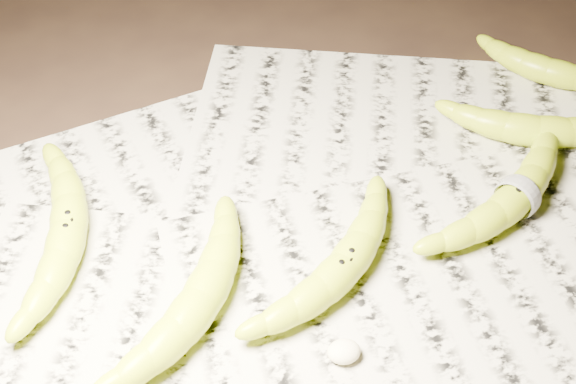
{
  "coord_description": "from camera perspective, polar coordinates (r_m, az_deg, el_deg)",
  "views": [
    {
      "loc": [
        -0.12,
        -0.53,
        0.63
      ],
      "look_at": [
        -0.01,
        0.02,
        0.05
      ],
      "focal_mm": 50.0,
      "sensor_mm": 36.0,
      "label": 1
    }
  ],
  "objects": [
    {
      "name": "newspaper_patch",
      "position": [
        0.8,
        1.91,
        -5.22
      ],
      "size": [
        0.9,
        0.7,
        0.01
      ],
      "primitive_type": "cube",
      "color": "#B2AE99",
      "rests_on": "ground"
    },
    {
      "name": "banana_upper_a",
      "position": [
        0.96,
        17.35,
        4.34
      ],
      "size": [
        0.2,
        0.12,
        0.04
      ],
      "primitive_type": null,
      "rotation": [
        0.0,
        0.0,
        -0.33
      ],
      "color": "#B4C518",
      "rests_on": "newspaper_patch"
    },
    {
      "name": "banana_center",
      "position": [
        0.78,
        4.0,
        -5.18
      ],
      "size": [
        0.19,
        0.19,
        0.04
      ],
      "primitive_type": null,
      "rotation": [
        0.0,
        0.0,
        0.76
      ],
      "color": "#B4C518",
      "rests_on": "newspaper_patch"
    },
    {
      "name": "banana_left_a",
      "position": [
        0.83,
        -15.44,
        -2.54
      ],
      "size": [
        0.09,
        0.23,
        0.04
      ],
      "primitive_type": null,
      "rotation": [
        0.0,
        0.0,
        1.45
      ],
      "color": "#B4C518",
      "rests_on": "newspaper_patch"
    },
    {
      "name": "banana_taped",
      "position": [
        0.87,
        16.04,
        -0.15
      ],
      "size": [
        0.22,
        0.19,
        0.04
      ],
      "primitive_type": null,
      "rotation": [
        0.0,
        0.0,
        0.65
      ],
      "color": "#B4C518",
      "rests_on": "newspaper_patch"
    },
    {
      "name": "measuring_tape",
      "position": [
        0.87,
        16.04,
        -0.15
      ],
      "size": [
        0.03,
        0.04,
        0.05
      ],
      "primitive_type": "torus",
      "rotation": [
        0.0,
        1.57,
        0.65
      ],
      "color": "white",
      "rests_on": "newspaper_patch"
    },
    {
      "name": "banana_left_b",
      "position": [
        0.75,
        -6.33,
        -7.59
      ],
      "size": [
        0.18,
        0.21,
        0.04
      ],
      "primitive_type": null,
      "rotation": [
        0.0,
        0.0,
        0.96
      ],
      "color": "#B4C518",
      "rests_on": "newspaper_patch"
    },
    {
      "name": "flesh_chunk_c",
      "position": [
        0.73,
        4.01,
        -11.08
      ],
      "size": [
        0.03,
        0.03,
        0.02
      ],
      "primitive_type": "ellipsoid",
      "color": "#F3ECBC",
      "rests_on": "newspaper_patch"
    },
    {
      "name": "ground",
      "position": [
        0.83,
        1.12,
        -3.44
      ],
      "size": [
        3.0,
        3.0,
        0.0
      ],
      "primitive_type": "plane",
      "color": "black",
      "rests_on": "ground"
    },
    {
      "name": "banana_upper_b",
      "position": [
        1.05,
        18.06,
        8.35
      ],
      "size": [
        0.17,
        0.15,
        0.03
      ],
      "primitive_type": null,
      "rotation": [
        0.0,
        0.0,
        -0.68
      ],
      "color": "#B4C518",
      "rests_on": "newspaper_patch"
    }
  ]
}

